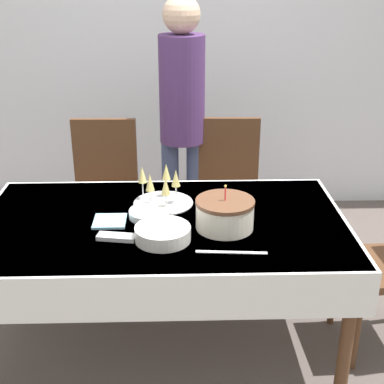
% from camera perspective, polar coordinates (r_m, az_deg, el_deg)
% --- Properties ---
extents(ground_plane, '(12.00, 12.00, 0.00)m').
position_cam_1_polar(ground_plane, '(2.93, -2.84, -16.08)').
color(ground_plane, '#564C47').
extents(wall_back, '(8.00, 0.05, 2.70)m').
position_cam_1_polar(wall_back, '(4.16, -2.78, 16.19)').
color(wall_back, silver).
rests_on(wall_back, ground_plane).
extents(dining_table, '(1.74, 0.99, 0.74)m').
position_cam_1_polar(dining_table, '(2.57, -3.12, -5.02)').
color(dining_table, white).
rests_on(dining_table, ground_plane).
extents(dining_chair_far_left, '(0.43, 0.43, 0.98)m').
position_cam_1_polar(dining_chair_far_left, '(3.38, -9.29, 0.08)').
color(dining_chair_far_left, '#51331E').
rests_on(dining_chair_far_left, ground_plane).
extents(dining_chair_far_right, '(0.43, 0.43, 0.98)m').
position_cam_1_polar(dining_chair_far_right, '(3.36, 3.81, 0.23)').
color(dining_chair_far_right, '#51331E').
rests_on(dining_chair_far_right, ground_plane).
extents(birthday_cake, '(0.27, 0.27, 0.21)m').
position_cam_1_polar(birthday_cake, '(2.43, 3.52, -2.35)').
color(birthday_cake, silver).
rests_on(birthday_cake, dining_table).
extents(champagne_tray, '(0.30, 0.30, 0.18)m').
position_cam_1_polar(champagne_tray, '(2.67, -3.33, 0.35)').
color(champagne_tray, silver).
rests_on(champagne_tray, dining_table).
extents(plate_stack_main, '(0.25, 0.25, 0.06)m').
position_cam_1_polar(plate_stack_main, '(2.34, -3.14, -4.44)').
color(plate_stack_main, silver).
rests_on(plate_stack_main, dining_table).
extents(plate_stack_dessert, '(0.20, 0.20, 0.03)m').
position_cam_1_polar(plate_stack_dessert, '(2.56, -4.48, -2.30)').
color(plate_stack_dessert, white).
rests_on(plate_stack_dessert, dining_table).
extents(cake_knife, '(0.30, 0.04, 0.00)m').
position_cam_1_polar(cake_knife, '(2.25, 4.23, -6.44)').
color(cake_knife, silver).
rests_on(cake_knife, dining_table).
extents(fork_pile, '(0.18, 0.09, 0.02)m').
position_cam_1_polar(fork_pile, '(2.37, -8.06, -4.78)').
color(fork_pile, silver).
rests_on(fork_pile, dining_table).
extents(napkin_pile, '(0.15, 0.15, 0.01)m').
position_cam_1_polar(napkin_pile, '(2.53, -8.77, -3.10)').
color(napkin_pile, '#8CC6E0').
rests_on(napkin_pile, dining_table).
extents(person_standing, '(0.28, 0.28, 1.70)m').
position_cam_1_polar(person_standing, '(3.33, -1.06, 8.84)').
color(person_standing, '#3F4C72').
rests_on(person_standing, ground_plane).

